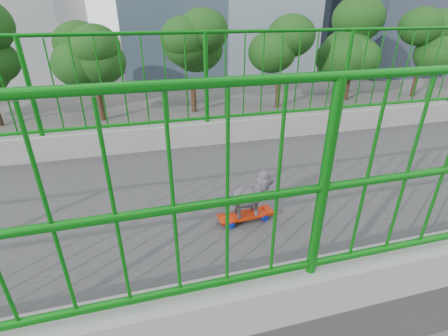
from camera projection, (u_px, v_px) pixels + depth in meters
name	position (u px, v px, depth m)	size (l,w,h in m)	color
road	(165.00, 184.00, 17.57)	(18.00, 90.00, 0.02)	black
footbridge	(235.00, 317.00, 4.00)	(3.00, 24.00, 7.00)	#2D2D2F
railing	(238.00, 175.00, 3.11)	(3.00, 24.00, 1.42)	gray
street_trees	(158.00, 60.00, 26.97)	(5.30, 60.40, 7.26)	black
skateboard	(246.00, 216.00, 2.78)	(0.18, 0.49, 0.06)	red
poodle	(249.00, 195.00, 2.70)	(0.20, 0.43, 0.36)	#322E34
car_1	(309.00, 192.00, 15.48)	(1.48, 4.26, 1.40)	black
car_2	(344.00, 157.00, 19.20)	(2.18, 4.74, 1.32)	black
car_3	(301.00, 139.00, 21.64)	(2.10, 5.16, 1.50)	#9B9CA0
car_4	(365.00, 116.00, 26.11)	(1.77, 4.39, 1.50)	red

